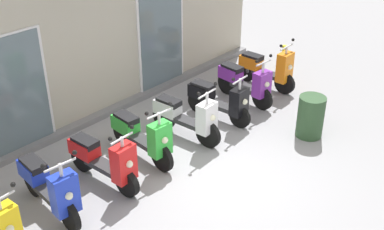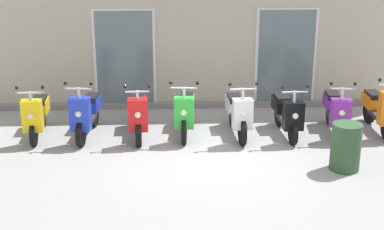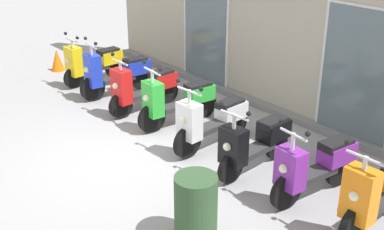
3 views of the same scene
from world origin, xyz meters
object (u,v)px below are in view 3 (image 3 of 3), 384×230
object	(u,v)px
scooter_red	(143,88)
trash_bin	(196,208)
scooter_black	(255,142)
scooter_green	(177,100)
scooter_blue	(116,73)
scooter_yellow	(93,62)
scooter_white	(211,120)
scooter_purple	(315,165)
scooter_orange	(379,193)
traffic_cone	(57,60)

from	to	relation	value
scooter_red	trash_bin	size ratio (longest dim) A/B	1.91
scooter_black	scooter_green	bearing A→B (deg)	175.98
scooter_blue	scooter_black	xyz separation A→B (m)	(4.03, -0.09, -0.02)
scooter_yellow	scooter_white	xyz separation A→B (m)	(4.04, -0.09, 0.00)
scooter_red	scooter_purple	bearing A→B (deg)	0.49
scooter_yellow	trash_bin	xyz separation A→B (m)	(5.71, -1.85, -0.06)
scooter_red	scooter_orange	distance (m)	4.95
scooter_blue	scooter_white	distance (m)	3.04
scooter_yellow	scooter_black	distance (m)	5.02
scooter_green	trash_bin	size ratio (longest dim) A/B	1.97
scooter_yellow	traffic_cone	distance (m)	1.36
traffic_cone	scooter_blue	bearing A→B (deg)	5.00
trash_bin	scooter_orange	bearing A→B (deg)	55.64
scooter_yellow	scooter_green	bearing A→B (deg)	0.59
scooter_red	trash_bin	distance (m)	4.09
scooter_yellow	scooter_red	xyz separation A→B (m)	(2.03, -0.06, -0.01)
scooter_black	scooter_orange	world-z (taller)	scooter_orange
scooter_red	scooter_white	xyz separation A→B (m)	(2.00, -0.04, 0.01)
scooter_purple	scooter_yellow	bearing A→B (deg)	179.80
scooter_blue	scooter_white	bearing A→B (deg)	-1.31
scooter_blue	trash_bin	world-z (taller)	scooter_blue
scooter_purple	traffic_cone	bearing A→B (deg)	-178.42
scooter_green	scooter_purple	world-z (taller)	scooter_green
scooter_purple	scooter_orange	world-z (taller)	scooter_orange
scooter_orange	trash_bin	distance (m)	2.25
scooter_blue	scooter_yellow	bearing A→B (deg)	178.74
scooter_white	trash_bin	bearing A→B (deg)	-46.34
scooter_green	scooter_yellow	bearing A→B (deg)	-179.41
scooter_yellow	scooter_black	xyz separation A→B (m)	(5.02, -0.11, -0.00)
scooter_blue	trash_bin	distance (m)	5.06
scooter_red	traffic_cone	size ratio (longest dim) A/B	3.09
scooter_green	scooter_purple	xyz separation A→B (m)	(3.06, -0.05, 0.00)
scooter_green	traffic_cone	bearing A→B (deg)	-176.61
scooter_purple	traffic_cone	world-z (taller)	scooter_purple
scooter_white	trash_bin	xyz separation A→B (m)	(1.67, -1.75, -0.06)
scooter_white	scooter_black	xyz separation A→B (m)	(0.99, -0.02, -0.00)
scooter_purple	scooter_orange	bearing A→B (deg)	1.98
scooter_blue	scooter_purple	distance (m)	5.05
scooter_yellow	traffic_cone	world-z (taller)	scooter_yellow
scooter_blue	scooter_purple	world-z (taller)	scooter_blue
scooter_white	traffic_cone	xyz separation A→B (m)	(-5.36, -0.13, -0.22)
scooter_blue	trash_bin	xyz separation A→B (m)	(4.71, -1.82, -0.07)
scooter_orange	scooter_green	bearing A→B (deg)	179.72
scooter_black	scooter_yellow	bearing A→B (deg)	178.72
scooter_blue	trash_bin	bearing A→B (deg)	-21.15
scooter_black	scooter_orange	bearing A→B (deg)	3.60
scooter_orange	trash_bin	xyz separation A→B (m)	(-1.27, -1.86, -0.07)
scooter_blue	scooter_orange	size ratio (longest dim) A/B	1.07
scooter_purple	trash_bin	bearing A→B (deg)	-100.48
scooter_yellow	traffic_cone	xyz separation A→B (m)	(-1.33, -0.22, -0.22)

